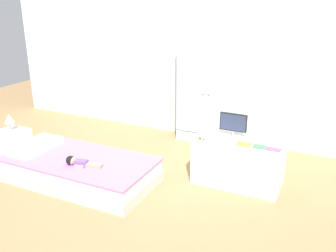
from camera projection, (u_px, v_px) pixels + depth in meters
ground_plane at (151, 184)px, 3.95m from camera, size 10.00×10.00×0.02m
back_wall at (206, 40)px, 4.83m from camera, size 6.40×0.05×2.70m
bed at (80, 169)px, 3.98m from camera, size 1.63×0.83×0.26m
pillow at (35, 146)px, 4.18m from camera, size 0.32×0.59×0.06m
doll at (77, 162)px, 3.76m from camera, size 0.39×0.15×0.10m
nightstand at (13, 145)px, 4.48m from camera, size 0.33×0.33×0.37m
table_lamp at (9, 119)px, 4.37m from camera, size 0.12×0.12×0.21m
wardrobe at (210, 91)px, 4.83m from camera, size 0.86×0.30×1.42m
tv_stand at (239, 162)px, 3.89m from camera, size 0.90×0.48×0.49m
tv_monitor at (233, 123)px, 3.87m from camera, size 0.29×0.10×0.25m
rocking_horse_toy at (201, 135)px, 3.80m from camera, size 0.09×0.04×0.11m
book_yellow at (244, 144)px, 3.68m from camera, size 0.14×0.09×0.02m
book_green at (259, 147)px, 3.62m from camera, size 0.12×0.09×0.02m
book_purple at (273, 149)px, 3.57m from camera, size 0.15×0.09×0.01m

